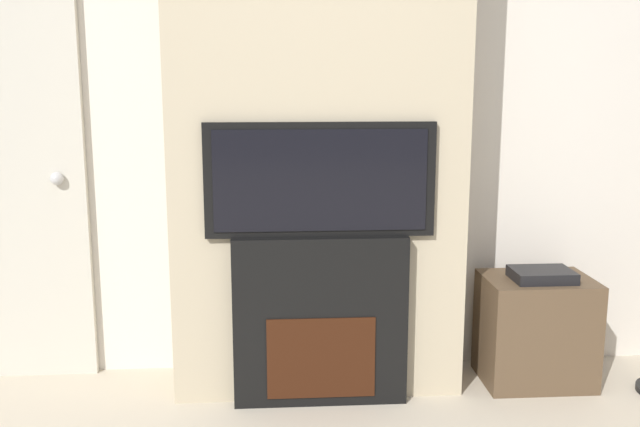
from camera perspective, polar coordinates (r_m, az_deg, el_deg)
The scene contains 5 objects.
wall_back at distance 3.37m, azimuth -0.50°, elevation 9.96°, with size 6.00×0.06×2.70m.
chimney_breast at distance 3.14m, azimuth -0.25°, elevation 9.90°, with size 1.27×0.40×2.70m.
fireplace at distance 3.12m, azimuth 0.00°, elevation -8.52°, with size 0.75×0.15×0.74m.
television at distance 2.97m, azimuth 0.00°, elevation 2.72°, with size 0.96×0.07×0.48m.
media_stand at distance 3.49m, azimuth 16.87°, elevation -8.77°, with size 0.49×0.37×0.55m.
Camera 1 is at (-0.20, -1.33, 1.40)m, focal length 40.00 mm.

